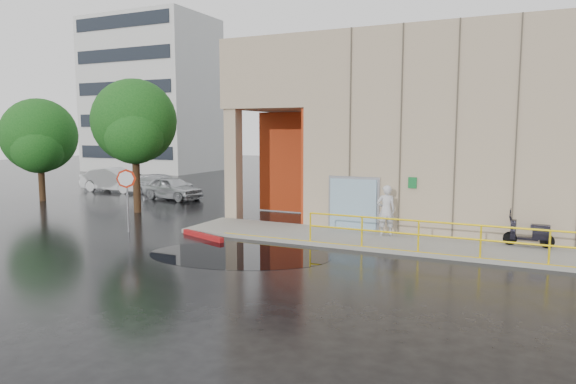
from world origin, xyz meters
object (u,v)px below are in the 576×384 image
Objects in this scene: scooter at (530,226)px; car_b at (115,180)px; car_a at (173,188)px; tree_far at (39,138)px; stop_sign at (127,186)px; car_c at (163,184)px; red_curb at (203,236)px; person at (386,210)px; tree_near at (134,125)px.

scooter is 0.34× the size of car_b.
car_a is 0.68× the size of tree_far.
car_a is 6.12m from car_b.
scooter reaches higher than car_a.
stop_sign is 0.60× the size of car_c.
tree_far is (-14.21, 4.60, 3.51)m from red_curb.
stop_sign is 0.64× the size of car_a.
person is 0.45× the size of car_c.
scooter reaches higher than car_c.
car_b is at bearing 85.57° from tree_far.
car_a reaches higher than car_c.
tree_far reaches higher than person.
stop_sign reaches higher than red_curb.
scooter is (4.86, 0.26, -0.24)m from person.
person is 18.51m from car_c.
car_a is at bearing 165.66° from scooter.
scooter is 25.63m from tree_far.
tree_near reaches higher than tree_far.
car_c is at bearing -50.61° from person.
tree_near reaches higher than stop_sign.
person is at bearing -0.38° from stop_sign.
person is 20.81m from tree_far.
person is 0.48× the size of car_a.
person is 21.44m from car_b.
car_c is at bearing -81.18° from car_b.
car_a is at bearing 31.08° from tree_far.
car_a is at bearing 133.13° from red_curb.
car_b is 1.12× the size of car_c.
stop_sign reaches higher than car_b.
stop_sign reaches higher than scooter.
car_c is 7.73m from tree_far.
stop_sign is 0.43× the size of tree_far.
car_b reaches higher than car_c.
person is at bearing -5.38° from tree_far.
stop_sign is at bearing -52.87° from tree_near.
car_c is (3.44, 0.62, -0.17)m from car_b.
stop_sign is 9.88m from car_a.
red_curb is 17.04m from car_b.
stop_sign reaches higher than car_a.
car_b is 10.40m from tree_near.
scooter is at bearing -2.33° from tree_near.
person reaches higher than car_b.
red_curb is at bearing -126.40° from car_a.
car_c is (-16.71, 7.94, -0.49)m from person.
car_c is 0.72× the size of tree_far.
tree_far reaches higher than stop_sign.
scooter is 0.25× the size of tree_near.
tree_near reaches higher than car_b.
car_c is (-21.57, 7.68, -0.25)m from scooter.
tree_far is at bearing 162.07° from red_curb.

